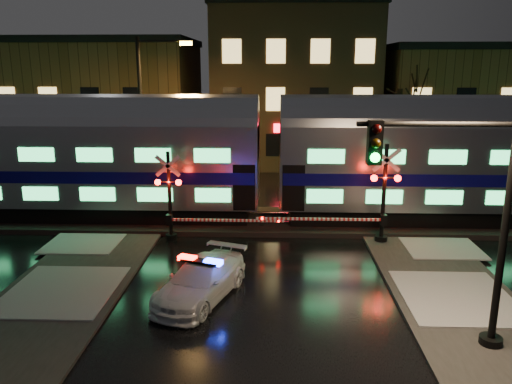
{
  "coord_description": "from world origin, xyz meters",
  "views": [
    {
      "loc": [
        0.54,
        -18.08,
        7.39
      ],
      "look_at": [
        -0.22,
        2.5,
        2.2
      ],
      "focal_mm": 35.0,
      "sensor_mm": 36.0,
      "label": 1
    }
  ],
  "objects_px": {
    "streetlight": "(147,109)",
    "crossing_signal_left": "(178,205)",
    "police_car": "(201,280)",
    "traffic_light": "(465,227)",
    "crossing_signal_right": "(375,204)"
  },
  "relations": [
    {
      "from": "police_car",
      "to": "streetlight",
      "type": "relative_size",
      "value": 0.52
    },
    {
      "from": "crossing_signal_left",
      "to": "streetlight",
      "type": "height_order",
      "value": "streetlight"
    },
    {
      "from": "crossing_signal_right",
      "to": "traffic_light",
      "type": "height_order",
      "value": "traffic_light"
    },
    {
      "from": "crossing_signal_right",
      "to": "police_car",
      "type": "bearing_deg",
      "value": -140.65
    },
    {
      "from": "police_car",
      "to": "crossing_signal_left",
      "type": "height_order",
      "value": "crossing_signal_left"
    },
    {
      "from": "police_car",
      "to": "traffic_light",
      "type": "xyz_separation_m",
      "value": [
        7.23,
        -2.71,
        2.8
      ]
    },
    {
      "from": "crossing_signal_left",
      "to": "crossing_signal_right",
      "type": "bearing_deg",
      "value": 0.06
    },
    {
      "from": "police_car",
      "to": "traffic_light",
      "type": "relative_size",
      "value": 0.72
    },
    {
      "from": "crossing_signal_right",
      "to": "streetlight",
      "type": "bearing_deg",
      "value": 149.2
    },
    {
      "from": "police_car",
      "to": "streetlight",
      "type": "bearing_deg",
      "value": 130.51
    },
    {
      "from": "police_car",
      "to": "crossing_signal_right",
      "type": "height_order",
      "value": "crossing_signal_right"
    },
    {
      "from": "traffic_light",
      "to": "streetlight",
      "type": "relative_size",
      "value": 0.73
    },
    {
      "from": "crossing_signal_right",
      "to": "crossing_signal_left",
      "type": "height_order",
      "value": "crossing_signal_right"
    },
    {
      "from": "police_car",
      "to": "traffic_light",
      "type": "distance_m",
      "value": 8.21
    },
    {
      "from": "streetlight",
      "to": "crossing_signal_left",
      "type": "bearing_deg",
      "value": -66.98
    }
  ]
}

